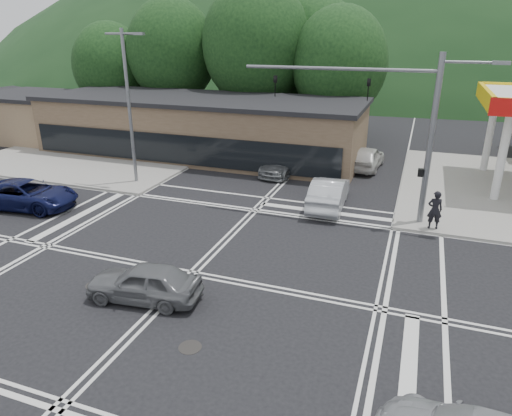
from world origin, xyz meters
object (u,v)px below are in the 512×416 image
(car_blue_west, at_px, (26,194))
(car_grey_center, at_px, (144,282))
(car_northbound, at_px, (284,163))
(car_queue_a, at_px, (329,193))
(car_queue_b, at_px, (367,158))
(pedestrian, at_px, (435,210))

(car_blue_west, relative_size, car_grey_center, 1.34)
(car_grey_center, height_order, car_northbound, car_northbound)
(car_grey_center, xyz_separation_m, car_northbound, (0.20, 16.34, 0.01))
(car_grey_center, xyz_separation_m, car_queue_a, (4.22, 11.18, 0.12))
(car_grey_center, height_order, car_queue_a, car_queue_a)
(car_queue_b, bearing_deg, car_queue_a, 87.43)
(car_blue_west, distance_m, car_grey_center, 12.23)
(car_queue_b, distance_m, car_northbound, 5.84)
(car_queue_a, height_order, pedestrian, pedestrian)
(pedestrian, bearing_deg, car_northbound, -45.49)
(car_northbound, bearing_deg, car_queue_b, 38.96)
(car_blue_west, height_order, car_northbound, car_blue_west)
(car_grey_center, height_order, pedestrian, pedestrian)
(car_blue_west, height_order, car_queue_a, car_queue_a)
(car_queue_b, bearing_deg, pedestrian, 118.30)
(car_blue_west, relative_size, car_queue_b, 1.18)
(car_grey_center, relative_size, car_queue_a, 0.83)
(car_queue_b, bearing_deg, car_northbound, 35.03)
(car_queue_a, xyz_separation_m, car_northbound, (-4.02, 5.16, -0.11))
(car_blue_west, distance_m, car_queue_a, 16.07)
(car_blue_west, bearing_deg, car_northbound, -53.69)
(car_queue_a, bearing_deg, car_queue_b, -99.77)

